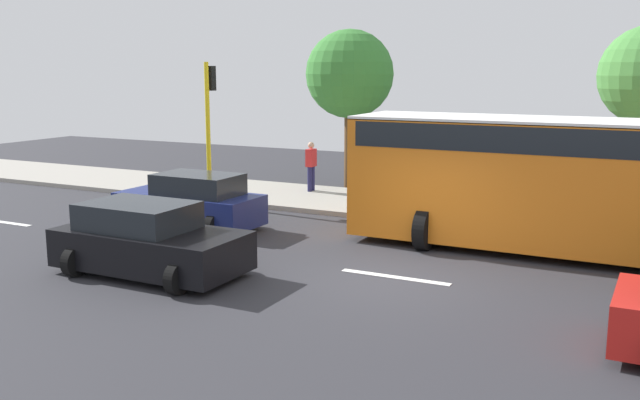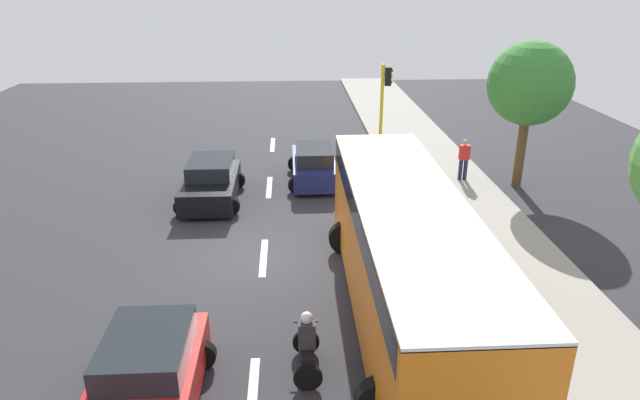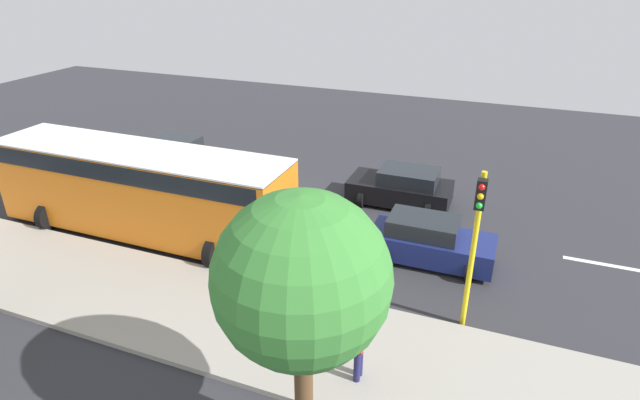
% 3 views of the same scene
% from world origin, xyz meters
% --- Properties ---
extents(ground_plane, '(40.00, 60.00, 0.10)m').
position_xyz_m(ground_plane, '(0.00, 0.00, -0.05)').
color(ground_plane, '#2D2D33').
extents(sidewalk, '(4.00, 60.00, 0.15)m').
position_xyz_m(sidewalk, '(7.00, 0.00, 0.07)').
color(sidewalk, '#9E998E').
rests_on(sidewalk, ground).
extents(lane_stripe_north, '(0.20, 2.40, 0.01)m').
position_xyz_m(lane_stripe_north, '(0.00, -6.00, 0.01)').
color(lane_stripe_north, white).
rests_on(lane_stripe_north, ground).
extents(lane_stripe_mid, '(0.20, 2.40, 0.01)m').
position_xyz_m(lane_stripe_mid, '(0.00, 0.00, 0.01)').
color(lane_stripe_mid, white).
rests_on(lane_stripe_mid, ground).
extents(lane_stripe_south, '(0.20, 2.40, 0.01)m').
position_xyz_m(lane_stripe_south, '(0.00, 6.00, 0.01)').
color(lane_stripe_south, white).
rests_on(lane_stripe_south, ground).
extents(lane_stripe_far_south, '(0.20, 2.40, 0.01)m').
position_xyz_m(lane_stripe_far_south, '(0.00, 12.00, 0.01)').
color(lane_stripe_far_south, white).
rests_on(lane_stripe_far_south, ground).
extents(car_dark_blue, '(2.12, 3.98, 1.52)m').
position_xyz_m(car_dark_blue, '(1.82, 6.60, 0.71)').
color(car_dark_blue, navy).
rests_on(car_dark_blue, ground).
extents(car_black, '(2.33, 4.06, 1.52)m').
position_xyz_m(car_black, '(-2.11, 4.76, 0.71)').
color(car_black, black).
rests_on(car_black, ground).
extents(car_red, '(2.33, 3.86, 1.52)m').
position_xyz_m(car_red, '(-1.98, -6.22, 0.71)').
color(car_red, red).
rests_on(car_red, ground).
extents(city_bus, '(3.20, 11.00, 3.16)m').
position_xyz_m(city_bus, '(3.58, -3.31, 1.85)').
color(city_bus, orange).
rests_on(city_bus, ground).
extents(motorcycle, '(0.60, 1.30, 1.53)m').
position_xyz_m(motorcycle, '(1.13, -5.29, 0.64)').
color(motorcycle, black).
rests_on(motorcycle, ground).
extents(pedestrian_near_signal, '(0.40, 0.24, 1.69)m').
position_xyz_m(pedestrian_near_signal, '(7.83, 6.07, 1.06)').
color(pedestrian_near_signal, '#1E1E4C').
rests_on(pedestrian_near_signal, sidewalk).
extents(traffic_light_corner, '(0.49, 0.24, 4.50)m').
position_xyz_m(traffic_light_corner, '(4.85, 8.10, 2.93)').
color(traffic_light_corner, yellow).
rests_on(traffic_light_corner, ground).
extents(street_tree_center, '(3.15, 3.15, 5.69)m').
position_xyz_m(street_tree_center, '(9.91, 5.59, 4.08)').
color(street_tree_center, brown).
rests_on(street_tree_center, ground).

